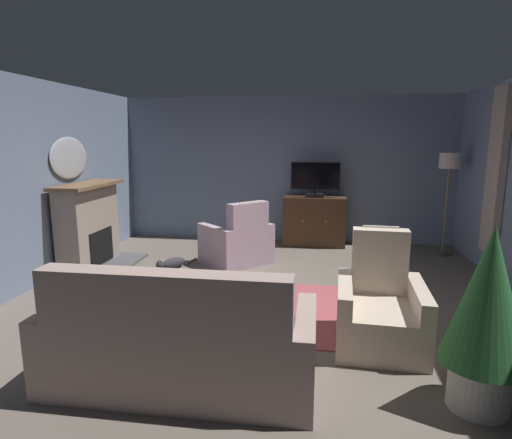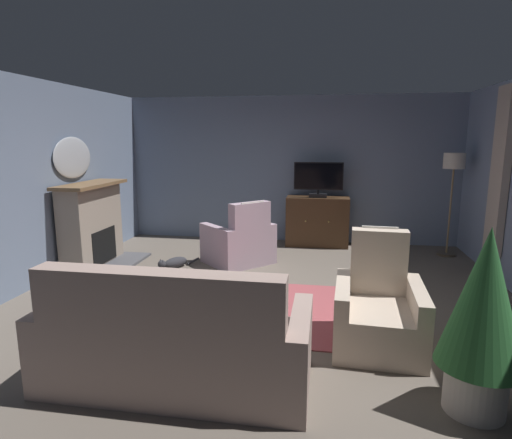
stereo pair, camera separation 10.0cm
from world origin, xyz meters
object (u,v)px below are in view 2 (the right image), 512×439
Objects in this scene: tv_remote at (226,279)px; sofa_floral at (174,346)px; coffee_table at (226,291)px; floor_lamp at (453,174)px; tv_cabinet at (317,223)px; armchair_by_fireplace at (240,243)px; fireplace at (93,227)px; potted_plant_small_fern_corner at (483,312)px; wall_mirror_oval at (73,158)px; armchair_near_window at (378,312)px; cat at (174,263)px; television at (318,179)px.

sofa_floral is (-0.13, -1.22, -0.14)m from tv_remote.
coffee_table is at bearing -85.43° from tv_remote.
floor_lamp is at bearing 40.52° from tv_remote.
armchair_by_fireplace is at bearing -130.77° from tv_cabinet.
fireplace reaches higher than tv_remote.
wall_mirror_oval is at bearing 149.53° from potted_plant_small_fern_corner.
coffee_table is 1.52m from armchair_near_window.
armchair_near_window is at bearing -25.39° from fireplace.
wall_mirror_oval is at bearing 142.55° from tv_remote.
cat is (-1.24, 1.75, -0.40)m from tv_remote.
fireplace is 5.81m from floor_lamp.
wall_mirror_oval is 4.87m from armchair_near_window.
armchair_by_fireplace is (-0.17, 3.40, -0.01)m from sofa_floral.
fireplace reaches higher than armchair_near_window.
floor_lamp is at bearing 47.92° from coffee_table.
floor_lamp is at bearing 66.14° from armchair_near_window.
wall_mirror_oval is 5.60× the size of tv_remote.
potted_plant_small_fern_corner is 4.50m from cat.
tv_remote is (2.49, -1.68, -0.13)m from fireplace.
armchair_near_window is (1.51, -0.08, -0.09)m from coffee_table.
tv_remote reaches higher than coffee_table.
coffee_table is 1.09m from sofa_floral.
floor_lamp reaches higher than coffee_table.
tv_cabinet reaches higher than coffee_table.
tv_cabinet is at bearing 27.15° from wall_mirror_oval.
potted_plant_small_fern_corner reaches higher than tv_cabinet.
armchair_near_window is 0.79× the size of potted_plant_small_fern_corner.
potted_plant_small_fern_corner is at bearing -75.05° from television.
fireplace is 1.61× the size of television.
cat is 0.34× the size of floor_lamp.
potted_plant_small_fern_corner is at bearing -41.05° from cat.
fireplace is 1.14× the size of armchair_by_fireplace.
floor_lamp is at bearing 17.16° from armchair_by_fireplace.
cat is 4.72m from floor_lamp.
sofa_floral is 1.24× the size of floor_lamp.
coffee_table is at bearing -82.02° from armchair_by_fireplace.
floor_lamp reaches higher than armchair_by_fireplace.
tv_cabinet reaches higher than cat.
tv_cabinet is 0.53× the size of sofa_floral.
wall_mirror_oval is 1.64× the size of cat.
television is 3.67m from tv_remote.
tv_cabinet is 2.41m from floor_lamp.
coffee_table is (2.76, -1.83, -1.25)m from wall_mirror_oval.
floor_lamp is (5.55, 1.53, 0.76)m from fireplace.
armchair_near_window is 3.42m from cat.
potted_plant_small_fern_corner is at bearing -31.79° from fireplace.
armchair_by_fireplace is at bearing 24.28° from cat.
wall_mirror_oval is 3.42m from tv_remote.
wall_mirror_oval is at bearing -152.85° from tv_cabinet.
wall_mirror_oval is 6.00m from floor_lamp.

